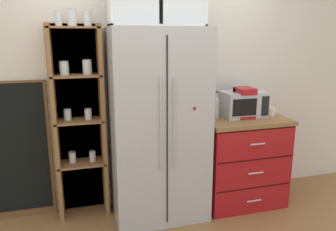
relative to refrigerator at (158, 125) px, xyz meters
name	(u,v)px	position (x,y,z in m)	size (l,w,h in m)	color
ground_plane	(159,213)	(0.00, -0.03, -0.92)	(10.71, 10.71, 0.00)	olive
wall_back_cream	(149,84)	(0.00, 0.37, 0.36)	(5.01, 0.10, 2.55)	silver
refrigerator	(158,125)	(0.00, 0.00, 0.00)	(0.89, 0.66, 1.84)	#B7BABF
pantry_shelf_column	(79,116)	(-0.73, 0.25, 0.08)	(0.52, 0.30, 1.99)	brown
counter_cabinet	(240,159)	(0.91, 0.01, -0.45)	(0.87, 0.65, 0.94)	#A8161C
microwave	(242,104)	(0.92, 0.06, 0.15)	(0.44, 0.33, 0.26)	#B7BABF
coffee_maker	(243,102)	(0.91, 0.01, 0.17)	(0.17, 0.20, 0.31)	#A8161C
mug_cream	(271,112)	(1.22, -0.02, 0.06)	(0.12, 0.09, 0.09)	silver
bottle_clear	(216,106)	(0.64, 0.07, 0.14)	(0.06, 0.06, 0.27)	silver
bottle_cobalt	(207,107)	(0.53, 0.06, 0.13)	(0.06, 0.06, 0.27)	navy
chalkboard_menu	(18,151)	(-1.31, 0.30, -0.23)	(0.60, 0.04, 1.36)	brown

